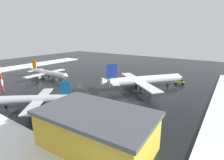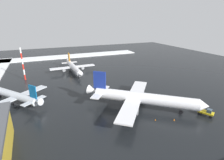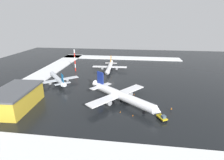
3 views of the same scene
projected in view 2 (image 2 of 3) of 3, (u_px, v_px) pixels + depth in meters
The scene contains 13 objects.
ground_plane at pixel (91, 82), 85.77m from camera, with size 240.00×240.00×0.00m, color black.
snow_bank_left at pixel (69, 56), 144.08m from camera, with size 14.00×116.00×0.55m, color white.
airplane_parked_portside at pixel (141, 98), 59.37m from camera, with size 30.82×33.89×12.13m.
airplane_parked_starboard at pixel (74, 67), 100.47m from camera, with size 31.43×26.04×9.34m.
airplane_distant_tail at pixel (14, 95), 64.15m from camera, with size 24.60×22.37×8.80m.
pushback_tug at pixel (207, 112), 55.80m from camera, with size 5.09×4.15×2.50m.
ground_crew_mid_apron at pixel (198, 101), 64.30m from camera, with size 0.36×0.36×1.71m.
ground_crew_by_nose_gear at pixel (144, 102), 63.17m from camera, with size 0.36×0.36×1.71m.
ground_crew_near_tug at pixel (132, 101), 64.44m from camera, with size 0.36×0.36×1.71m.
antenna_mast at pixel (23, 64), 86.72m from camera, with size 0.70×0.70×16.43m.
traffic_cone_near_nose at pixel (174, 120), 53.51m from camera, with size 0.36×0.36×0.55m, color orange.
traffic_cone_mid_line at pixel (155, 120), 53.57m from camera, with size 0.36×0.36×0.55m, color orange.
traffic_cone_wingtip_side at pixel (139, 94), 72.19m from camera, with size 0.36×0.36×0.55m, color orange.
Camera 2 is at (78.30, -21.43, 29.49)m, focal length 28.00 mm.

